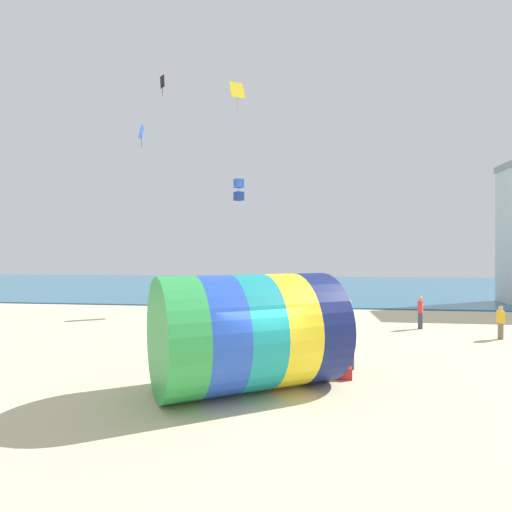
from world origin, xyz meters
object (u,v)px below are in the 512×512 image
kite_handler (351,345)px  bystander_mid_beach (349,317)px  kite_blue_box (239,190)px  kite_blue_diamond (141,133)px  bystander_near_water (420,312)px  cooler_box (343,373)px  bystander_far_left (501,322)px  kite_black_diamond (162,82)px  kite_yellow_diamond (237,90)px  giant_inflatable_tube (248,332)px

kite_handler → bystander_mid_beach: (0.52, 5.69, 0.06)m
kite_handler → kite_blue_box: kite_blue_box is taller
kite_blue_diamond → bystander_near_water: kite_blue_diamond is taller
cooler_box → bystander_far_left: bearing=41.6°
kite_blue_box → kite_black_diamond: (-5.31, -0.55, 7.54)m
kite_yellow_diamond → bystander_near_water: 19.29m
bystander_near_water → bystander_mid_beach: 4.54m
kite_black_diamond → cooler_box: kite_black_diamond is taller
kite_yellow_diamond → bystander_mid_beach: 18.31m
kite_black_diamond → bystander_near_water: size_ratio=0.81×
giant_inflatable_tube → bystander_mid_beach: giant_inflatable_tube is taller
kite_black_diamond → bystander_far_left: kite_black_diamond is taller
kite_blue_box → bystander_mid_beach: size_ratio=0.91×
kite_handler → bystander_near_water: (4.44, 8.00, 0.05)m
kite_handler → bystander_far_left: (7.40, 5.81, -0.05)m
kite_yellow_diamond → bystander_far_left: size_ratio=1.55×
kite_black_diamond → bystander_mid_beach: 20.57m
bystander_mid_beach → kite_black_diamond: bearing=149.1°
kite_yellow_diamond → kite_blue_diamond: bearing=-140.1°
kite_yellow_diamond → giant_inflatable_tube: bearing=-78.9°
kite_blue_diamond → kite_handler: bearing=-39.8°
kite_handler → kite_blue_box: 16.62m
kite_blue_diamond → kite_yellow_diamond: 8.00m
kite_black_diamond → giant_inflatable_tube: bearing=-61.5°
kite_yellow_diamond → bystander_far_left: bearing=-31.0°
bystander_mid_beach → bystander_far_left: size_ratio=1.13×
kite_handler → kite_black_diamond: bearing=131.8°
giant_inflatable_tube → kite_blue_box: kite_blue_box is taller
cooler_box → bystander_mid_beach: bearing=82.7°
giant_inflatable_tube → kite_handler: (3.19, 2.42, -0.84)m
kite_yellow_diamond → kite_blue_box: size_ratio=1.52×
giant_inflatable_tube → kite_black_diamond: size_ratio=4.45×
kite_yellow_diamond → bystander_far_left: (13.83, -8.30, -14.82)m
bystander_near_water → bystander_far_left: bystander_near_water is taller
bystander_near_water → kite_blue_diamond: bearing=173.9°
kite_yellow_diamond → bystander_near_water: size_ratio=1.40×
kite_blue_box → bystander_near_water: 14.11m
bystander_near_water → cooler_box: size_ratio=3.30×
kite_handler → bystander_near_water: size_ratio=0.96×
kite_black_diamond → cooler_box: size_ratio=2.68×
bystander_near_water → bystander_far_left: 3.69m
kite_black_diamond → cooler_box: bearing=-51.4°
kite_blue_diamond → kite_black_diamond: 5.50m
kite_blue_box → bystander_far_left: 17.35m
kite_yellow_diamond → kite_handler: bearing=-65.5°
kite_handler → bystander_mid_beach: size_ratio=0.94×
giant_inflatable_tube → bystander_near_water: bearing=53.8°
kite_blue_box → cooler_box: 17.68m
bystander_mid_beach → giant_inflatable_tube: bearing=-114.6°
kite_blue_diamond → cooler_box: (11.33, -10.79, -11.27)m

